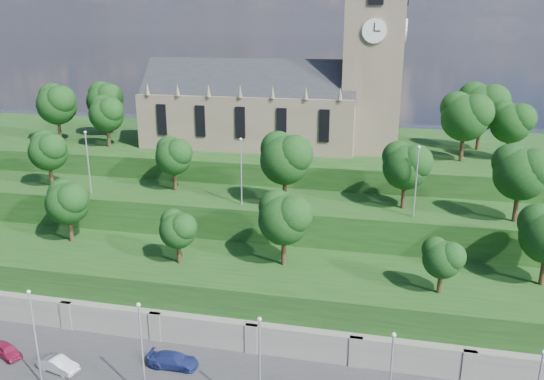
% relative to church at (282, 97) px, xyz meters
% --- Properties ---
extents(retaining_wall, '(160.00, 2.10, 5.00)m').
position_rel_church_xyz_m(retaining_wall, '(-0.79, -34.01, -20.02)').
color(retaining_wall, slate).
rests_on(retaining_wall, ground).
extents(embankment_lower, '(160.00, 12.00, 8.00)m').
position_rel_church_xyz_m(embankment_lower, '(-0.79, -27.98, -18.52)').
color(embankment_lower, '#173B13').
rests_on(embankment_lower, ground).
extents(embankment_upper, '(160.00, 10.00, 12.00)m').
position_rel_church_xyz_m(embankment_upper, '(-0.79, -16.98, -16.52)').
color(embankment_upper, '#173B13').
rests_on(embankment_upper, ground).
extents(hilltop, '(160.00, 32.00, 15.00)m').
position_rel_church_xyz_m(hilltop, '(-0.79, 4.02, -15.02)').
color(hilltop, '#173B13').
rests_on(hilltop, ground).
extents(church, '(38.60, 12.35, 27.60)m').
position_rel_church_xyz_m(church, '(0.00, 0.00, 0.00)').
color(church, '#6B5D4A').
rests_on(church, hilltop).
extents(trees_lower, '(68.07, 8.96, 8.10)m').
position_rel_church_xyz_m(trees_lower, '(2.08, -27.38, -9.51)').
color(trees_lower, '#2F1E12').
rests_on(trees_lower, embankment_lower).
extents(trees_upper, '(63.64, 8.32, 8.82)m').
position_rel_church_xyz_m(trees_upper, '(5.76, -18.02, -5.01)').
color(trees_upper, '#2F1E12').
rests_on(trees_upper, embankment_upper).
extents(trees_hilltop, '(73.55, 15.92, 9.90)m').
position_rel_church_xyz_m(trees_hilltop, '(1.13, -1.11, -1.38)').
color(trees_hilltop, '#2F1E12').
rests_on(trees_hilltop, hilltop).
extents(lamp_posts_promenade, '(60.36, 0.36, 9.24)m').
position_rel_church_xyz_m(lamp_posts_promenade, '(-2.79, -43.48, -15.27)').
color(lamp_posts_promenade, '#B2B2B7').
rests_on(lamp_posts_promenade, promenade).
extents(lamp_posts_upper, '(40.36, 0.36, 8.17)m').
position_rel_church_xyz_m(lamp_posts_upper, '(-0.79, -19.98, -5.83)').
color(lamp_posts_upper, '#B2B2B7').
rests_on(lamp_posts_upper, embankment_upper).
extents(car_left, '(3.91, 2.84, 1.24)m').
position_rel_church_xyz_m(car_left, '(-18.58, -40.55, -19.90)').
color(car_left, maroon).
rests_on(car_left, promenade).
extents(car_middle, '(4.22, 2.17, 1.32)m').
position_rel_church_xyz_m(car_middle, '(-12.43, -41.48, -19.86)').
color(car_middle, '#9FA0A3').
rests_on(car_middle, promenade).
extents(car_right, '(4.77, 2.09, 1.36)m').
position_rel_church_xyz_m(car_right, '(-2.32, -38.59, -19.84)').
color(car_right, navy).
rests_on(car_right, promenade).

